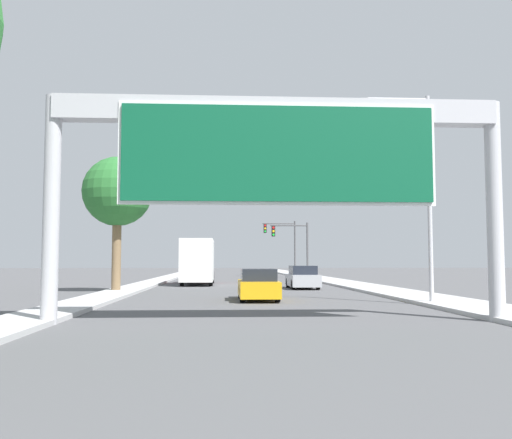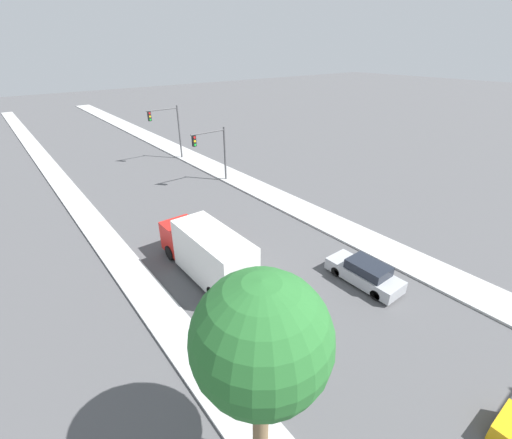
% 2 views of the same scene
% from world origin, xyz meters
% --- Properties ---
extents(sidewalk_right, '(3.00, 120.00, 0.15)m').
position_xyz_m(sidewalk_right, '(7.75, 60.00, 0.07)').
color(sidewalk_right, '#B4B4B4').
rests_on(sidewalk_right, ground).
extents(median_strip_left, '(2.00, 120.00, 0.15)m').
position_xyz_m(median_strip_left, '(-7.25, 60.00, 0.07)').
color(median_strip_left, '#B4B4B4').
rests_on(median_strip_left, ground).
extents(sign_gantry, '(13.37, 0.73, 6.52)m').
position_xyz_m(sign_gantry, '(0.00, 17.86, 5.03)').
color(sign_gantry, '#B2B2B7').
rests_on(sign_gantry, ground).
extents(car_near_left, '(1.76, 4.57, 1.48)m').
position_xyz_m(car_near_left, '(3.50, 38.22, 0.70)').
color(car_near_left, '#A5A8AD').
rests_on(car_near_left, ground).
extents(car_mid_center, '(1.73, 4.44, 1.43)m').
position_xyz_m(car_mid_center, '(0.00, 27.54, 0.67)').
color(car_mid_center, gold).
rests_on(car_mid_center, ground).
extents(truck_box_primary, '(2.31, 8.16, 3.35)m').
position_xyz_m(truck_box_primary, '(-3.50, 44.62, 1.70)').
color(truck_box_primary, red).
rests_on(truck_box_primary, ground).
extents(traffic_light_near_intersection, '(3.80, 0.32, 5.61)m').
position_xyz_m(traffic_light_near_intersection, '(5.51, 58.00, 3.77)').
color(traffic_light_near_intersection, '#4C4C4F').
rests_on(traffic_light_near_intersection, ground).
extents(traffic_light_mid_block, '(3.91, 0.32, 6.45)m').
position_xyz_m(traffic_light_mid_block, '(5.56, 68.00, 4.30)').
color(traffic_light_mid_block, '#4C4C4F').
rests_on(traffic_light_mid_block, ground).
extents(palm_tree_background, '(3.96, 3.96, 7.73)m').
position_xyz_m(palm_tree_background, '(-7.64, 34.33, 5.68)').
color(palm_tree_background, brown).
rests_on(palm_tree_background, ground).
extents(street_lamp_right, '(2.90, 0.28, 8.60)m').
position_xyz_m(street_lamp_right, '(6.48, 24.38, 5.12)').
color(street_lamp_right, '#B2B2B7').
rests_on(street_lamp_right, ground).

